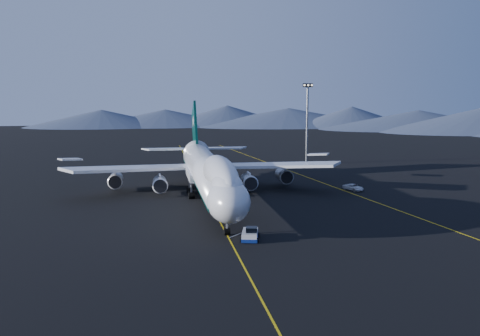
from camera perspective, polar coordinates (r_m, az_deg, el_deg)
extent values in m
plane|color=black|center=(107.71, -3.38, -3.46)|extent=(500.00, 500.00, 0.00)
cube|color=gold|center=(107.71, -3.38, -3.45)|extent=(0.25, 220.00, 0.01)
cube|color=gold|center=(123.94, 10.05, -2.02)|extent=(28.08, 198.09, 0.01)
cone|color=#414C64|center=(338.02, -14.55, 5.29)|extent=(100.00, 100.00, 12.00)
cone|color=#414C64|center=(340.75, -1.38, 5.57)|extent=(100.00, 100.00, 12.00)
cone|color=#414C64|center=(335.52, 11.82, 5.35)|extent=(100.00, 100.00, 12.00)
cylinder|color=silver|center=(106.72, -3.40, -0.51)|extent=(6.50, 56.00, 6.50)
ellipsoid|color=silver|center=(79.36, -1.26, -3.54)|extent=(6.50, 10.40, 6.50)
ellipsoid|color=silver|center=(88.18, -2.14, -0.71)|extent=(5.13, 25.16, 5.85)
cube|color=black|center=(77.18, -1.05, -2.97)|extent=(3.60, 1.61, 1.29)
cone|color=silver|center=(139.20, -4.84, 1.85)|extent=(6.50, 12.00, 6.50)
cube|color=#03322A|center=(107.84, -3.45, -0.91)|extent=(6.24, 60.00, 1.10)
cube|color=silver|center=(112.30, -3.69, -0.65)|extent=(7.50, 13.00, 1.60)
cube|color=silver|center=(117.63, -11.04, -0.03)|extent=(30.62, 23.28, 2.83)
cube|color=silver|center=(120.32, 2.90, 0.29)|extent=(30.62, 23.28, 2.83)
cylinder|color=slate|center=(114.08, -8.54, -1.65)|extent=(2.90, 5.50, 2.90)
cylinder|color=slate|center=(120.74, -13.11, -1.23)|extent=(2.90, 5.50, 2.90)
cylinder|color=slate|center=(115.90, 0.89, -1.40)|extent=(2.90, 5.50, 2.90)
cylinder|color=slate|center=(124.16, 4.67, -0.78)|extent=(2.90, 5.50, 2.90)
cube|color=#03322A|center=(137.74, -4.84, 3.87)|extent=(0.55, 14.11, 15.94)
cube|color=silver|center=(140.25, -7.95, 2.01)|extent=(12.39, 9.47, 0.98)
cube|color=silver|center=(141.43, -1.86, 2.14)|extent=(12.39, 9.47, 0.98)
cylinder|color=black|center=(81.98, -1.39, -6.79)|extent=(0.90, 1.10, 1.10)
cube|color=silver|center=(79.53, 1.07, -7.11)|extent=(3.20, 4.84, 1.11)
cube|color=navy|center=(79.64, 1.07, -7.39)|extent=(3.34, 5.06, 0.51)
cube|color=black|center=(79.32, 1.07, -6.54)|extent=(1.95, 1.95, 0.91)
imported|color=white|center=(120.66, 12.00, -2.02)|extent=(4.02, 5.52, 1.39)
cylinder|color=black|center=(162.53, 7.10, 0.52)|extent=(2.23, 2.23, 0.37)
cylinder|color=slate|center=(161.41, 7.17, 4.54)|extent=(0.65, 0.65, 23.18)
cube|color=black|center=(161.10, 7.24, 8.76)|extent=(2.97, 0.74, 1.11)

